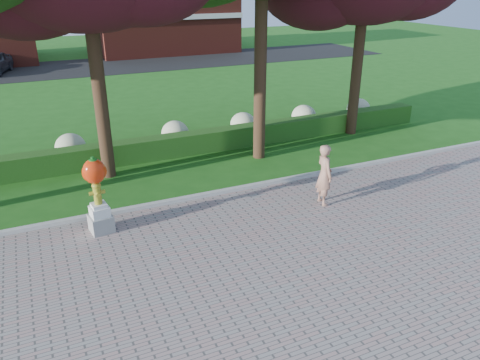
# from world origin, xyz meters

# --- Properties ---
(ground) EXTENTS (100.00, 100.00, 0.00)m
(ground) POSITION_xyz_m (0.00, 0.00, 0.00)
(ground) COLOR #1E5715
(ground) RESTS_ON ground
(walkway) EXTENTS (40.00, 14.00, 0.04)m
(walkway) POSITION_xyz_m (0.00, -4.00, 0.02)
(walkway) COLOR gray
(walkway) RESTS_ON ground
(curb) EXTENTS (40.00, 0.18, 0.15)m
(curb) POSITION_xyz_m (0.00, 3.00, 0.07)
(curb) COLOR #ADADA5
(curb) RESTS_ON ground
(lawn_hedge) EXTENTS (24.00, 0.70, 0.80)m
(lawn_hedge) POSITION_xyz_m (0.00, 7.00, 0.40)
(lawn_hedge) COLOR #184012
(lawn_hedge) RESTS_ON ground
(hydrangea_row) EXTENTS (20.10, 1.10, 0.99)m
(hydrangea_row) POSITION_xyz_m (0.57, 8.00, 0.55)
(hydrangea_row) COLOR beige
(hydrangea_row) RESTS_ON ground
(street) EXTENTS (50.00, 8.00, 0.02)m
(street) POSITION_xyz_m (0.00, 28.00, 0.01)
(street) COLOR black
(street) RESTS_ON ground
(building_right) EXTENTS (12.00, 8.00, 6.40)m
(building_right) POSITION_xyz_m (8.00, 34.00, 3.20)
(building_right) COLOR maroon
(building_right) RESTS_ON ground
(hydrant_sculpture) EXTENTS (0.65, 0.65, 2.12)m
(hydrant_sculpture) POSITION_xyz_m (-2.88, 2.14, 1.16)
(hydrant_sculpture) COLOR gray
(hydrant_sculpture) RESTS_ON walkway
(woman) EXTENTS (0.51, 0.72, 1.85)m
(woman) POSITION_xyz_m (3.44, 1.11, 0.97)
(woman) COLOR #A1715C
(woman) RESTS_ON walkway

